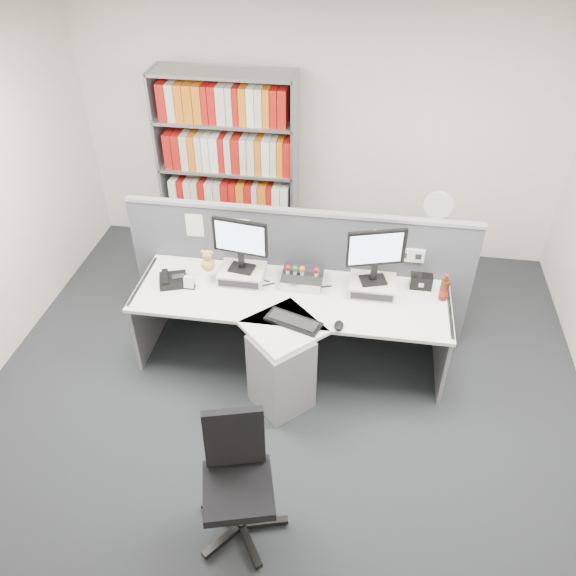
% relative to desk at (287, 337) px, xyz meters
% --- Properties ---
extents(ground, '(5.50, 5.50, 0.00)m').
position_rel_desk_xyz_m(ground, '(0.00, -0.60, -0.46)').
color(ground, '#2C2F33').
rests_on(ground, ground).
extents(room_shell, '(5.04, 5.54, 2.72)m').
position_rel_desk_xyz_m(room_shell, '(0.00, -0.60, 1.33)').
color(room_shell, white).
rests_on(room_shell, ground).
extents(partition, '(3.00, 0.08, 1.27)m').
position_rel_desk_xyz_m(partition, '(0.00, 0.65, 0.19)').
color(partition, '#4E4F58').
rests_on(partition, ground).
extents(desk, '(2.60, 1.20, 0.72)m').
position_rel_desk_xyz_m(desk, '(0.00, 0.00, 0.00)').
color(desk, white).
rests_on(desk, ground).
extents(monitor_riser_left, '(0.38, 0.31, 0.10)m').
position_rel_desk_xyz_m(monitor_riser_left, '(-0.45, 0.38, 0.31)').
color(monitor_riser_left, beige).
rests_on(monitor_riser_left, desk).
extents(monitor_riser_right, '(0.38, 0.31, 0.10)m').
position_rel_desk_xyz_m(monitor_riser_right, '(0.65, 0.38, 0.31)').
color(monitor_riser_right, beige).
rests_on(monitor_riser_right, desk).
extents(monitor_left, '(0.46, 0.18, 0.47)m').
position_rel_desk_xyz_m(monitor_left, '(-0.45, 0.38, 0.65)').
color(monitor_left, black).
rests_on(monitor_left, monitor_riser_left).
extents(monitor_right, '(0.46, 0.21, 0.48)m').
position_rel_desk_xyz_m(monitor_right, '(0.65, 0.38, 0.65)').
color(monitor_right, black).
rests_on(monitor_right, monitor_riser_right).
extents(desktop_pc, '(0.34, 0.30, 0.09)m').
position_rel_desk_xyz_m(desktop_pc, '(0.07, 0.41, 0.31)').
color(desktop_pc, black).
rests_on(desktop_pc, desk).
extents(figurines, '(0.29, 0.05, 0.09)m').
position_rel_desk_xyz_m(figurines, '(0.05, 0.40, 0.41)').
color(figurines, beige).
rests_on(figurines, desktop_pc).
extents(keyboard, '(0.47, 0.30, 0.03)m').
position_rel_desk_xyz_m(keyboard, '(0.07, -0.12, 0.28)').
color(keyboard, black).
rests_on(keyboard, desk).
extents(mouse, '(0.07, 0.12, 0.04)m').
position_rel_desk_xyz_m(mouse, '(0.42, -0.12, 0.29)').
color(mouse, black).
rests_on(mouse, desk).
extents(desk_phone, '(0.28, 0.26, 0.10)m').
position_rel_desk_xyz_m(desk_phone, '(-1.01, 0.23, 0.30)').
color(desk_phone, black).
rests_on(desk_phone, desk).
extents(desk_calendar, '(0.09, 0.07, 0.11)m').
position_rel_desk_xyz_m(desk_calendar, '(-0.85, 0.19, 0.31)').
color(desk_calendar, black).
rests_on(desk_calendar, desk).
extents(plush_toy, '(0.12, 0.12, 0.20)m').
position_rel_desk_xyz_m(plush_toy, '(-0.72, 0.32, 0.45)').
color(plush_toy, gold).
rests_on(plush_toy, monitor_riser_left).
extents(speaker, '(0.18, 0.10, 0.12)m').
position_rel_desk_xyz_m(speaker, '(1.05, 0.49, 0.32)').
color(speaker, black).
rests_on(speaker, desk).
extents(cola_bottle, '(0.07, 0.07, 0.24)m').
position_rel_desk_xyz_m(cola_bottle, '(1.23, 0.36, 0.36)').
color(cola_bottle, '#3F190A').
rests_on(cola_bottle, desk).
extents(shelving_unit, '(1.41, 0.40, 2.00)m').
position_rel_desk_xyz_m(shelving_unit, '(-0.90, 1.85, 0.52)').
color(shelving_unit, gray).
rests_on(shelving_unit, ground).
extents(filing_cabinet, '(0.45, 0.61, 0.70)m').
position_rel_desk_xyz_m(filing_cabinet, '(1.20, 1.40, -0.11)').
color(filing_cabinet, gray).
rests_on(filing_cabinet, ground).
extents(desk_fan, '(0.27, 0.16, 0.46)m').
position_rel_desk_xyz_m(desk_fan, '(1.20, 1.40, 0.53)').
color(desk_fan, white).
rests_on(desk_fan, filing_cabinet).
extents(office_chair, '(0.61, 0.59, 0.92)m').
position_rel_desk_xyz_m(office_chair, '(-0.10, -1.37, 0.04)').
color(office_chair, silver).
rests_on(office_chair, ground).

